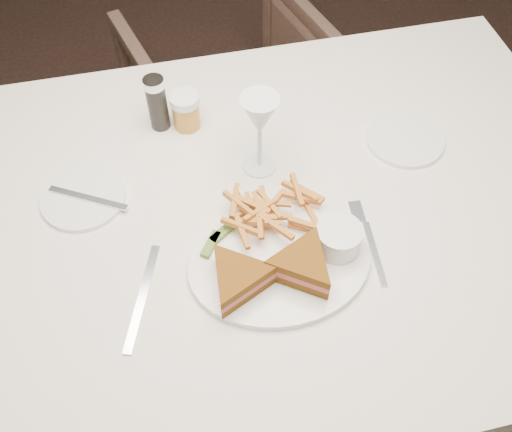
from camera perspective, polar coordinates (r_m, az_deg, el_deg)
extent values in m
plane|color=black|center=(1.89, -1.46, -4.12)|extent=(5.00, 5.00, 0.00)
cube|color=silver|center=(1.38, -0.35, -8.83)|extent=(1.45, 1.01, 0.75)
imported|color=#4F3930|center=(1.95, -2.14, 12.05)|extent=(0.74, 0.72, 0.62)
ellipsoid|color=white|center=(0.99, 2.34, -4.64)|extent=(0.33, 0.27, 0.01)
cube|color=silver|center=(0.98, -11.29, -7.95)|extent=(0.07, 0.20, 0.00)
cylinder|color=white|center=(1.13, -16.89, 1.80)|extent=(0.16, 0.16, 0.01)
cylinder|color=white|center=(1.22, 14.65, 7.48)|extent=(0.16, 0.16, 0.01)
cylinder|color=black|center=(1.19, -9.85, 11.03)|extent=(0.04, 0.04, 0.12)
cylinder|color=#B77B2B|center=(1.19, -7.03, 10.37)|extent=(0.06, 0.06, 0.08)
cube|color=#4B6C25|center=(1.01, -3.35, -1.66)|extent=(0.05, 0.05, 0.01)
cube|color=#4B6C25|center=(1.00, -4.54, -2.83)|extent=(0.04, 0.06, 0.01)
cylinder|color=white|center=(0.99, 8.23, -2.21)|extent=(0.08, 0.08, 0.05)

